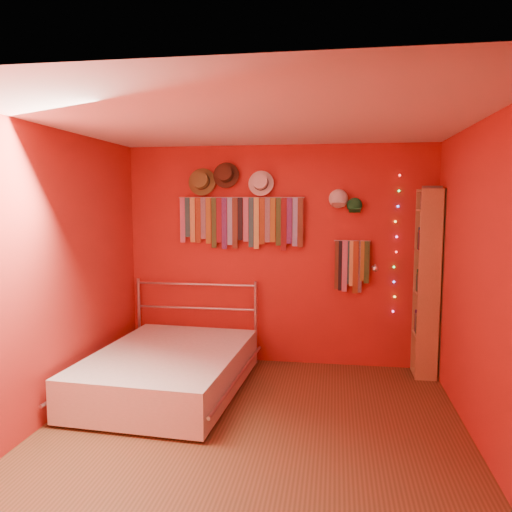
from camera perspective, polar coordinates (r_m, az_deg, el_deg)
The scene contains 16 objects.
ground at distance 4.38m, azimuth -0.34°, elevation -19.06°, with size 3.50×3.50×0.00m, color brown.
back_wall at distance 5.72m, azimuth 2.52°, elevation 0.05°, with size 3.50×0.02×2.50m, color #AE221C.
right_wall at distance 4.10m, azimuth 24.56°, elevation -3.06°, with size 0.02×3.50×2.50m, color #AE221C.
left_wall at distance 4.62m, azimuth -22.29°, elevation -1.95°, with size 0.02×3.50×2.50m, color #AE221C.
ceiling at distance 4.00m, azimuth -0.36°, elevation 15.26°, with size 3.50×3.50×0.02m, color white.
tie_rack at distance 5.69m, azimuth -1.72°, elevation 4.12°, with size 1.45×0.03×0.60m.
small_tie_rack at distance 5.63m, azimuth 10.87°, elevation -0.90°, with size 0.40×0.03×0.59m.
fedora_olive at distance 5.76m, azimuth -6.29°, elevation 8.52°, with size 0.32×0.17×0.31m.
fedora_brown at distance 5.70m, azimuth -3.52°, elevation 9.31°, with size 0.30×0.16×0.29m.
fedora_white at distance 5.62m, azimuth 0.52°, elevation 8.41°, with size 0.29×0.16×0.28m.
cap_white at distance 5.60m, azimuth 9.39°, elevation 6.46°, with size 0.19×0.24×0.19m.
cap_green at distance 5.60m, azimuth 11.19°, elevation 5.69°, with size 0.17×0.22×0.17m.
fairy_lights at distance 5.67m, azimuth 15.71°, elevation 1.28°, with size 0.05×0.02×1.52m.
reading_lamp at distance 5.49m, azimuth 13.44°, elevation -1.38°, with size 0.07×0.30×0.09m.
bookshelf at distance 5.59m, azimuth 19.38°, elevation -2.87°, with size 0.25×0.34×2.00m.
bed at distance 5.10m, azimuth -9.97°, elevation -12.70°, with size 1.56×2.02×0.96m.
Camera 1 is at (0.65, -3.90, 1.88)m, focal length 35.00 mm.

